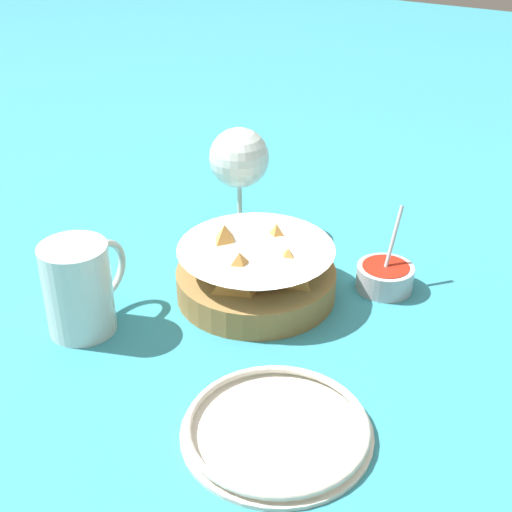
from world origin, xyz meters
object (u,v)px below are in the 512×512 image
Objects in this scene: sauce_cup at (385,276)px; wine_glass at (239,161)px; beer_mug at (80,291)px; food_basket at (255,272)px; side_plate at (277,429)px.

sauce_cup is 0.26m from wine_glass.
wine_glass is at bearing -5.42° from beer_mug.
food_basket is at bearing 126.74° from sauce_cup.
beer_mug is (-0.30, 0.03, -0.06)m from wine_glass.
beer_mug reaches higher than side_plate.
food_basket is 0.22m from beer_mug.
sauce_cup is 0.38m from beer_mug.
beer_mug is at bearing 174.58° from wine_glass.
sauce_cup is at bearing -97.95° from wine_glass.
side_plate is at bearing -142.84° from wine_glass.
beer_mug is at bearing 82.75° from side_plate.
food_basket reaches higher than side_plate.
wine_glass is (0.13, 0.11, 0.08)m from food_basket.
side_plate is at bearing -144.00° from food_basket.
sauce_cup is 0.86× the size of beer_mug.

